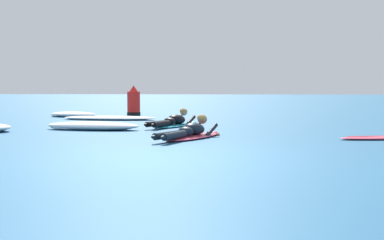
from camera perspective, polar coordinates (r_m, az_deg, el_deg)
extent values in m
plane|color=#235B84|center=(17.41, 1.77, 0.22)|extent=(120.00, 120.00, 0.00)
ellipsoid|color=#E54C66|center=(10.52, 0.12, -1.93)|extent=(1.35, 2.08, 0.07)
ellipsoid|color=#E54C66|center=(11.35, 2.48, -1.46)|extent=(0.27, 0.27, 0.06)
ellipsoid|color=black|center=(10.54, 0.25, -1.01)|extent=(0.62, 0.73, 0.34)
ellipsoid|color=black|center=(10.23, -0.74, -1.33)|extent=(0.42, 0.39, 0.20)
cylinder|color=black|center=(9.79, -2.83, -1.74)|extent=(0.51, 0.82, 0.14)
ellipsoid|color=black|center=(9.45, -4.33, -1.95)|extent=(0.18, 0.24, 0.08)
cylinder|color=black|center=(9.70, -2.03, -1.79)|extent=(0.43, 0.84, 0.14)
ellipsoid|color=black|center=(9.33, -3.26, -2.01)|extent=(0.18, 0.24, 0.08)
cylinder|color=black|center=(10.96, 0.12, -1.25)|extent=(0.33, 0.59, 0.35)
sphere|color=#8C6647|center=(11.31, 1.10, -1.60)|extent=(0.09, 0.09, 0.09)
cylinder|color=black|center=(10.73, 2.12, -1.36)|extent=(0.33, 0.59, 0.35)
sphere|color=#8C6647|center=(11.07, 3.01, -1.72)|extent=(0.09, 0.09, 0.09)
sphere|color=#8C6647|center=(10.85, 1.20, 0.09)|extent=(0.21, 0.21, 0.21)
ellipsoid|color=#AD894C|center=(10.83, 1.15, 0.25)|extent=(0.28, 0.27, 0.16)
ellipsoid|color=#2DB2D1|center=(13.66, -1.87, -0.61)|extent=(1.34, 2.23, 0.07)
ellipsoid|color=#2DB2D1|center=(14.57, 0.13, -0.30)|extent=(0.27, 0.26, 0.06)
ellipsoid|color=black|center=(13.69, -1.76, 0.09)|extent=(0.63, 0.79, 0.35)
ellipsoid|color=black|center=(13.35, -2.60, -0.14)|extent=(0.42, 0.39, 0.20)
cylinder|color=black|center=(12.90, -4.17, -0.41)|extent=(0.49, 0.82, 0.14)
ellipsoid|color=black|center=(12.56, -5.26, -0.53)|extent=(0.18, 0.24, 0.08)
cylinder|color=black|center=(12.82, -3.56, -0.43)|extent=(0.40, 0.84, 0.14)
ellipsoid|color=black|center=(12.45, -4.46, -0.56)|extent=(0.18, 0.24, 0.08)
cylinder|color=black|center=(14.13, -1.79, -0.12)|extent=(0.30, 0.58, 0.34)
sphere|color=tan|center=(14.47, -1.06, -0.42)|extent=(0.09, 0.09, 0.09)
cylinder|color=black|center=(13.91, -0.25, -0.18)|extent=(0.30, 0.58, 0.34)
sphere|color=tan|center=(14.23, 0.42, -0.49)|extent=(0.09, 0.09, 0.09)
sphere|color=tan|center=(14.03, -0.96, 0.93)|extent=(0.21, 0.21, 0.21)
ellipsoid|color=#AD894C|center=(14.01, -1.00, 1.05)|extent=(0.28, 0.27, 0.16)
ellipsoid|color=white|center=(18.56, -13.57, 0.65)|extent=(1.99, 1.30, 0.20)
ellipsoid|color=white|center=(18.42, -12.16, 0.55)|extent=(0.68, 0.47, 0.14)
ellipsoid|color=white|center=(18.80, -15.10, 0.52)|extent=(0.72, 0.53, 0.11)
ellipsoid|color=white|center=(12.82, -11.43, -0.65)|extent=(2.52, 1.02, 0.22)
ellipsoid|color=white|center=(12.71, -8.67, -0.80)|extent=(0.93, 0.50, 0.15)
ellipsoid|color=white|center=(13.06, -14.55, -0.83)|extent=(0.97, 0.69, 0.12)
ellipsoid|color=white|center=(16.73, -9.55, 0.25)|extent=(3.20, 1.14, 0.13)
ellipsoid|color=white|center=(16.64, -6.81, 0.19)|extent=(1.17, 0.58, 0.09)
ellipsoid|color=white|center=(16.95, -12.70, 0.16)|extent=(1.24, 0.85, 0.07)
cylinder|color=red|center=(19.40, -6.77, 1.92)|extent=(0.50, 0.50, 0.92)
cone|color=red|center=(19.39, -6.78, 3.64)|extent=(0.35, 0.35, 0.24)
cylinder|color=black|center=(19.42, -6.76, 0.74)|extent=(0.53, 0.53, 0.12)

